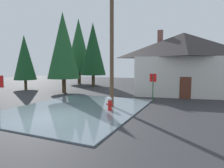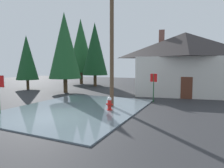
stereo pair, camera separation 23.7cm
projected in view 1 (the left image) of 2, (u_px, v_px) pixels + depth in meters
ground_plane at (51, 119)px, 10.94m from camera, size 80.00×80.00×0.10m
flood_puddle at (79, 108)px, 13.40m from camera, size 8.25×10.64×0.07m
lane_stop_bar at (44, 127)px, 9.28m from camera, size 3.87×0.56×0.01m
fire_hydrant at (110, 104)px, 12.60m from camera, size 0.48×0.41×0.95m
utility_pole at (112, 41)px, 13.49m from camera, size 1.60×0.28×9.04m
stop_sign_far at (153, 82)px, 15.81m from camera, size 0.66×0.30×2.37m
house at (183, 63)px, 19.84m from camera, size 10.91×7.19×6.91m
pine_tree_tall_left at (25, 58)px, 24.47m from camera, size 2.79×2.79×6.96m
pine_tree_mid_left at (79, 46)px, 32.38m from camera, size 4.39×4.39×10.98m
pine_tree_short_left at (63, 46)px, 21.25m from camera, size 3.58×3.58×8.94m
pine_tree_far_center at (93, 49)px, 28.37m from camera, size 3.77×3.77×9.44m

